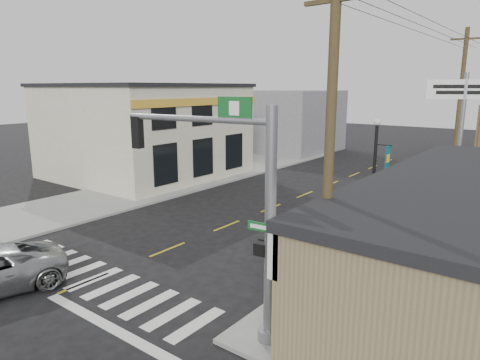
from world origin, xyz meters
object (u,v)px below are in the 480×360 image
Objects in this scene: dance_center_sign at (463,112)px; utility_pole_far at (459,112)px; fire_hydrant at (361,256)px; lamp_post at (375,171)px; guide_sign at (360,225)px; bare_tree at (447,199)px; utility_pole_near at (328,175)px; traffic_signal_pole at (246,198)px.

utility_pole_far is at bearing 83.23° from dance_center_sign.
fire_hydrant is 4.15m from lamp_post.
lamp_post is at bearing 86.77° from guide_sign.
dance_center_sign is 10.23m from bare_tree.
utility_pole_far reaches higher than fire_hydrant.
bare_tree is 4.49m from utility_pole_near.
guide_sign is 4.00m from bare_tree.
utility_pole_near reaches higher than fire_hydrant.
lamp_post is 5.96m from dance_center_sign.
guide_sign is 0.58× the size of bare_tree.
utility_pole_far reaches higher than traffic_signal_pole.
fire_hydrant is (0.04, 0.21, -1.29)m from guide_sign.
lamp_post is (-0.77, 3.06, 2.70)m from fire_hydrant.
lamp_post reaches higher than bare_tree.
traffic_signal_pole is 2.48× the size of guide_sign.
guide_sign is 9.19m from dance_center_sign.
guide_sign is 1.31m from fire_hydrant.
bare_tree is (3.97, 4.29, -0.30)m from traffic_signal_pole.
traffic_signal_pole is at bearing -98.04° from fire_hydrant.
dance_center_sign reaches higher than fire_hydrant.
traffic_signal_pole is 20.47m from utility_pole_far.
fire_hydrant is 9.61m from dance_center_sign.
utility_pole_near is at bearing -109.88° from dance_center_sign.
dance_center_sign is (1.51, 8.03, 5.07)m from fire_hydrant.
traffic_signal_pole is 1.44× the size of bare_tree.
lamp_post is 9.25m from utility_pole_near.
traffic_signal_pole is at bearing -77.43° from lamp_post.
dance_center_sign is at bearing 93.57° from utility_pole_near.
bare_tree reaches higher than guide_sign.
fire_hydrant is 7.33m from utility_pole_near.
utility_pole_near is (1.26, -5.83, 4.26)m from fire_hydrant.
traffic_signal_pole is 8.84× the size of fire_hydrant.
traffic_signal_pole is 14.50m from dance_center_sign.
utility_pole_far is (-2.91, 16.11, 1.66)m from bare_tree.
lamp_post is 11.39m from utility_pole_far.
utility_pole_near reaches higher than lamp_post.
utility_pole_near is at bearing -63.94° from lamp_post.
dance_center_sign is 0.73× the size of utility_pole_far.
lamp_post is at bearing 127.95° from bare_tree.
dance_center_sign reaches higher than traffic_signal_pole.
fire_hydrant is 0.08× the size of utility_pole_near.
dance_center_sign is at bearing 78.62° from lamp_post.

